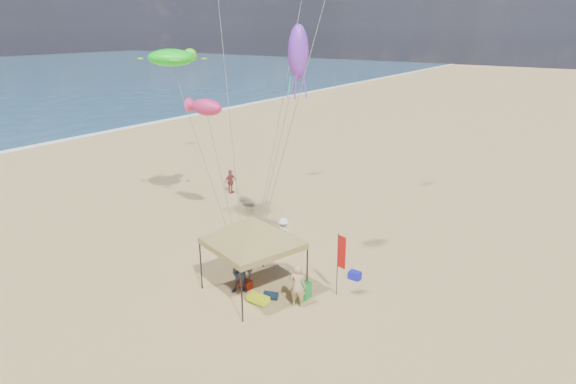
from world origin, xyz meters
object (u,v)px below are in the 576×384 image
at_px(chair_yellow, 248,255).
at_px(person_near_b, 241,273).
at_px(feather_flag, 341,256).
at_px(person_far_a, 230,181).
at_px(cooler_red, 246,284).
at_px(chair_green, 304,290).
at_px(beach_cart, 258,299).
at_px(person_near_a, 298,286).
at_px(canopy_tent, 252,219).
at_px(person_near_c, 284,233).
at_px(cooler_blue, 355,275).

xyz_separation_m(chair_yellow, person_near_b, (1.70, -2.53, 0.59)).
distance_m(feather_flag, person_far_a, 15.37).
height_order(cooler_red, chair_green, chair_green).
distance_m(beach_cart, person_near_a, 1.84).
bearing_deg(canopy_tent, person_far_a, 135.57).
xyz_separation_m(beach_cart, person_far_a, (-10.61, 10.30, 0.65)).
xyz_separation_m(cooler_red, chair_yellow, (-1.59, 2.11, 0.16)).
xyz_separation_m(canopy_tent, person_near_a, (2.24, 0.15, -2.52)).
bearing_deg(person_far_a, person_near_a, -121.83).
xyz_separation_m(beach_cart, person_near_c, (-2.29, 5.09, 0.64)).
relative_size(canopy_tent, chair_yellow, 9.23).
distance_m(chair_green, person_near_a, 0.95).
relative_size(canopy_tent, person_far_a, 3.81).
bearing_deg(person_near_c, chair_yellow, 58.38).
height_order(chair_green, person_near_c, person_near_c).
height_order(beach_cart, person_near_c, person_near_c).
xyz_separation_m(person_near_a, person_near_c, (-3.79, 4.32, -0.11)).
bearing_deg(beach_cart, canopy_tent, 139.99).
bearing_deg(person_far_a, canopy_tent, -128.06).
bearing_deg(cooler_red, person_near_c, 103.28).
distance_m(beach_cart, person_far_a, 14.80).
relative_size(feather_flag, cooler_red, 5.42).
bearing_deg(cooler_red, chair_yellow, 127.01).
xyz_separation_m(feather_flag, person_near_b, (-3.69, -2.21, -1.02)).
height_order(chair_yellow, person_near_b, person_near_b).
height_order(canopy_tent, cooler_red, canopy_tent).
relative_size(person_near_c, person_far_a, 0.99).
relative_size(feather_flag, person_near_a, 1.54).
relative_size(person_near_a, person_far_a, 1.12).
bearing_deg(person_near_b, feather_flag, -1.07).
distance_m(canopy_tent, feather_flag, 4.06).
relative_size(feather_flag, chair_green, 4.18).
distance_m(chair_yellow, person_far_a, 10.83).
bearing_deg(chair_yellow, person_near_b, -56.03).
height_order(feather_flag, cooler_red, feather_flag).
xyz_separation_m(cooler_blue, person_near_b, (-3.52, -3.97, 0.75)).
xyz_separation_m(chair_yellow, person_near_a, (4.33, -2.00, 0.60)).
relative_size(cooler_blue, beach_cart, 0.60).
xyz_separation_m(chair_yellow, person_far_a, (-7.78, 7.52, 0.50)).
relative_size(feather_flag, chair_yellow, 4.18).
bearing_deg(feather_flag, person_far_a, 149.21).
height_order(cooler_blue, person_far_a, person_far_a).
bearing_deg(cooler_red, person_near_b, -74.97).
height_order(person_near_a, person_near_b, person_near_a).
bearing_deg(person_near_b, chair_green, -5.25).
xyz_separation_m(cooler_red, chair_green, (2.59, 0.83, 0.16)).
bearing_deg(chair_yellow, cooler_blue, 15.42).
bearing_deg(person_near_c, feather_flag, 133.11).
distance_m(cooler_blue, person_near_c, 4.81).
relative_size(cooler_red, person_near_b, 0.29).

